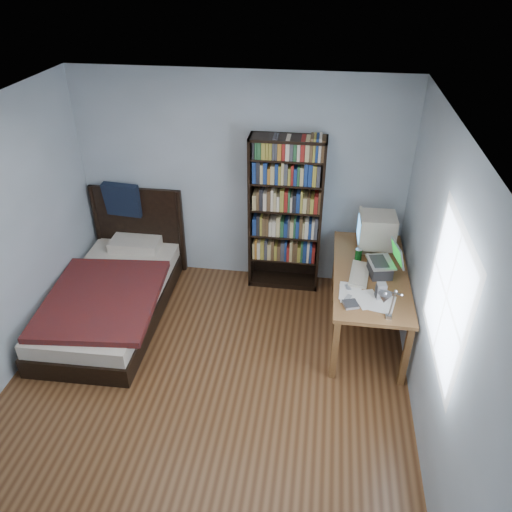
# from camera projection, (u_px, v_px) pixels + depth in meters

# --- Properties ---
(room) EXTENTS (4.20, 4.24, 2.50)m
(room) POSITION_uv_depth(u_px,v_px,m) (199.00, 286.00, 3.99)
(room) COLOR #4C2B16
(room) RESTS_ON ground
(desk) EXTENTS (0.75, 1.65, 0.73)m
(desk) POSITION_uv_depth(u_px,v_px,m) (365.00, 273.00, 5.64)
(desk) COLOR brown
(desk) RESTS_ON floor
(crt_monitor) EXTENTS (0.39, 0.37, 0.44)m
(crt_monitor) POSITION_uv_depth(u_px,v_px,m) (376.00, 231.00, 5.33)
(crt_monitor) COLOR beige
(crt_monitor) RESTS_ON desk
(laptop) EXTENTS (0.36, 0.35, 0.38)m
(laptop) POSITION_uv_depth(u_px,v_px,m) (382.00, 266.00, 5.00)
(laptop) COLOR #2D2D30
(laptop) RESTS_ON desk
(desk_lamp) EXTENTS (0.21, 0.46, 0.54)m
(desk_lamp) POSITION_uv_depth(u_px,v_px,m) (386.00, 300.00, 3.98)
(desk_lamp) COLOR #99999E
(desk_lamp) RESTS_ON desk
(keyboard) EXTENTS (0.24, 0.48, 0.04)m
(keyboard) POSITION_uv_depth(u_px,v_px,m) (359.00, 274.00, 5.04)
(keyboard) COLOR #BAB39B
(keyboard) RESTS_ON desk
(speaker) EXTENTS (0.09, 0.09, 0.16)m
(speaker) POSITION_uv_depth(u_px,v_px,m) (381.00, 291.00, 4.68)
(speaker) COLOR gray
(speaker) RESTS_ON desk
(soda_can) EXTENTS (0.07, 0.07, 0.13)m
(soda_can) POSITION_uv_depth(u_px,v_px,m) (358.00, 255.00, 5.26)
(soda_can) COLOR #073410
(soda_can) RESTS_ON desk
(mouse) EXTENTS (0.07, 0.11, 0.04)m
(mouse) POSITION_uv_depth(u_px,v_px,m) (368.00, 256.00, 5.33)
(mouse) COLOR silver
(mouse) RESTS_ON desk
(phone_silver) EXTENTS (0.07, 0.10, 0.02)m
(phone_silver) POSITION_uv_depth(u_px,v_px,m) (348.00, 288.00, 4.85)
(phone_silver) COLOR silver
(phone_silver) RESTS_ON desk
(phone_grey) EXTENTS (0.08, 0.10, 0.02)m
(phone_grey) POSITION_uv_depth(u_px,v_px,m) (348.00, 298.00, 4.71)
(phone_grey) COLOR gray
(phone_grey) RESTS_ON desk
(external_drive) EXTENTS (0.16, 0.16, 0.03)m
(external_drive) POSITION_uv_depth(u_px,v_px,m) (351.00, 304.00, 4.62)
(external_drive) COLOR gray
(external_drive) RESTS_ON desk
(bookshelf) EXTENTS (0.84, 0.30, 1.86)m
(bookshelf) POSITION_uv_depth(u_px,v_px,m) (285.00, 215.00, 5.73)
(bookshelf) COLOR black
(bookshelf) RESTS_ON floor
(bed) EXTENTS (1.28, 2.21, 1.16)m
(bed) POSITION_uv_depth(u_px,v_px,m) (115.00, 291.00, 5.63)
(bed) COLOR black
(bed) RESTS_ON floor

